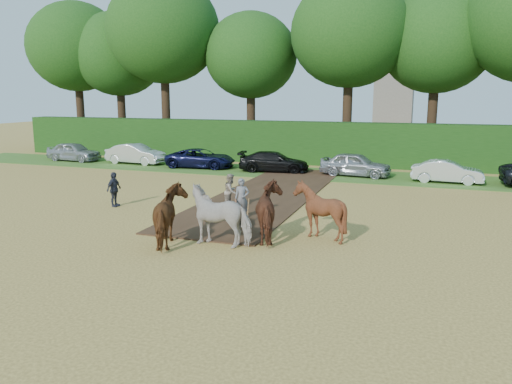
% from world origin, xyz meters
% --- Properties ---
extents(ground, '(120.00, 120.00, 0.00)m').
position_xyz_m(ground, '(0.00, 0.00, 0.00)').
color(ground, gold).
rests_on(ground, ground).
extents(earth_strip, '(4.50, 17.00, 0.05)m').
position_xyz_m(earth_strip, '(1.50, 7.00, 0.03)').
color(earth_strip, '#472D1C').
rests_on(earth_strip, ground).
extents(grass_verge, '(50.00, 5.00, 0.03)m').
position_xyz_m(grass_verge, '(0.00, 14.00, 0.01)').
color(grass_verge, '#38601E').
rests_on(grass_verge, ground).
extents(hedgerow, '(46.00, 1.60, 3.00)m').
position_xyz_m(hedgerow, '(0.00, 18.50, 1.50)').
color(hedgerow, '#14380F').
rests_on(hedgerow, ground).
extents(spectator_near, '(0.61, 0.77, 1.55)m').
position_xyz_m(spectator_near, '(0.94, 3.39, 0.77)').
color(spectator_near, '#BAAB92').
rests_on(spectator_near, ground).
extents(spectator_far, '(0.42, 0.92, 1.55)m').
position_xyz_m(spectator_far, '(-4.13, 2.11, 0.78)').
color(spectator_far, '#282A35').
rests_on(spectator_far, ground).
extents(plough_team, '(6.48, 5.67, 1.96)m').
position_xyz_m(plough_team, '(3.27, -0.90, 0.97)').
color(plough_team, '#5B3716').
rests_on(plough_team, ground).
extents(parked_cars, '(36.19, 3.15, 1.47)m').
position_xyz_m(parked_cars, '(0.90, 13.93, 0.69)').
color(parked_cars, '#A5A6AB').
rests_on(parked_cars, ground).
extents(treeline, '(48.70, 10.60, 14.21)m').
position_xyz_m(treeline, '(-1.69, 21.69, 8.97)').
color(treeline, '#382616').
rests_on(treeline, ground).
extents(church, '(5.20, 5.20, 27.00)m').
position_xyz_m(church, '(4.00, 55.00, 13.73)').
color(church, slate).
rests_on(church, ground).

